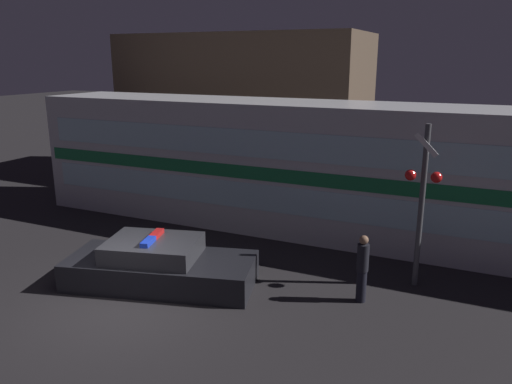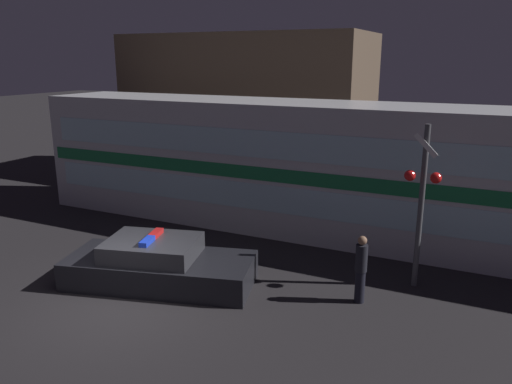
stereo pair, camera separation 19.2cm
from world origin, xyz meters
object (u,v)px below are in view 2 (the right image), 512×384
at_px(train, 332,170).
at_px(police_car, 159,266).
at_px(pedestrian, 361,269).
at_px(crossing_signal_near, 421,197).

xyz_separation_m(train, police_car, (-2.72, -5.60, -1.61)).
xyz_separation_m(police_car, pedestrian, (4.82, 1.19, 0.36)).
xyz_separation_m(pedestrian, crossing_signal_near, (1.03, 1.41, 1.49)).
height_order(police_car, crossing_signal_near, crossing_signal_near).
relative_size(police_car, pedestrian, 3.05).
height_order(train, pedestrian, train).
bearing_deg(police_car, train, 49.29).
relative_size(train, police_car, 4.20).
height_order(train, police_car, train).
bearing_deg(train, police_car, -115.89).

